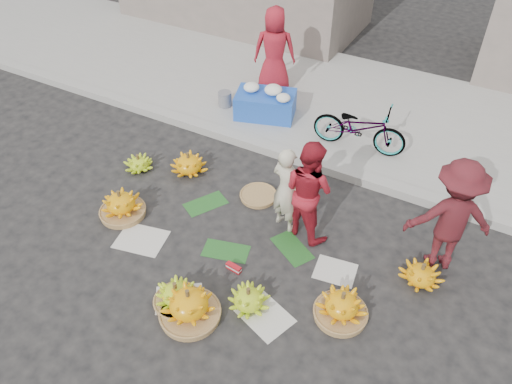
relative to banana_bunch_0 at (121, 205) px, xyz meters
The scene contains 22 objects.
ground 1.91m from the banana_bunch_0, ahead, with size 80.00×80.00×0.00m, color black.
curb 3.13m from the banana_bunch_0, 53.19° to the left, with size 40.00×0.25×0.15m, color gray.
sidewalk 4.98m from the banana_bunch_0, 67.84° to the left, with size 40.00×4.00×0.12m, color gray.
newspaper_scatter 1.95m from the banana_bunch_0, 14.72° to the right, with size 3.20×1.80×0.00m, color silver, non-canonical shape.
banana_leaves 1.86m from the banana_bunch_0, 15.94° to the left, with size 2.00×1.00×0.00m, color #194D1B, non-canonical shape.
banana_bunch_0 is the anchor object (origin of this frame).
banana_bunch_1 1.97m from the banana_bunch_0, 29.59° to the right, with size 0.66×0.66×0.41m.
banana_bunch_2 2.22m from the banana_bunch_0, 28.04° to the right, with size 0.88×0.88×0.50m.
banana_bunch_3 2.58m from the banana_bunch_0, 12.39° to the right, with size 0.59×0.59×0.33m.
banana_bunch_4 3.60m from the banana_bunch_0, ahead, with size 0.66×0.66×0.45m.
banana_bunch_5 4.41m from the banana_bunch_0, 11.55° to the left, with size 0.67×0.67×0.34m.
banana_bunch_6 1.13m from the banana_bunch_0, 116.06° to the left, with size 0.53×0.53×0.29m.
banana_bunch_7 1.40m from the banana_bunch_0, 78.20° to the left, with size 0.71×0.71×0.38m.
basket_spare 2.12m from the banana_bunch_0, 39.41° to the left, with size 0.57×0.57×0.07m, color olive.
incense_stack 2.06m from the banana_bunch_0, ahead, with size 0.22×0.07×0.09m, color #AF121B.
vendor_cream 2.52m from the banana_bunch_0, 23.60° to the left, with size 0.51×0.33×1.39m, color beige.
vendor_red 2.84m from the banana_bunch_0, 21.57° to the left, with size 0.77×0.60×1.58m, color #B11B26.
man_striped 4.68m from the banana_bunch_0, 16.82° to the left, with size 1.11×0.64×1.71m, color maroon.
flower_table 3.46m from the banana_bunch_0, 78.76° to the left, with size 1.25×0.98×0.64m.
grey_bucket 3.32m from the banana_bunch_0, 93.25° to the left, with size 0.26×0.26×0.30m, color slate.
flower_vendor 4.44m from the banana_bunch_0, 85.45° to the left, with size 0.83×0.54×1.70m, color #B11B26.
bicycle 4.13m from the banana_bunch_0, 51.31° to the left, with size 1.61×0.56×0.85m, color gray.
Camera 1 is at (2.58, -4.21, 5.26)m, focal length 35.00 mm.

